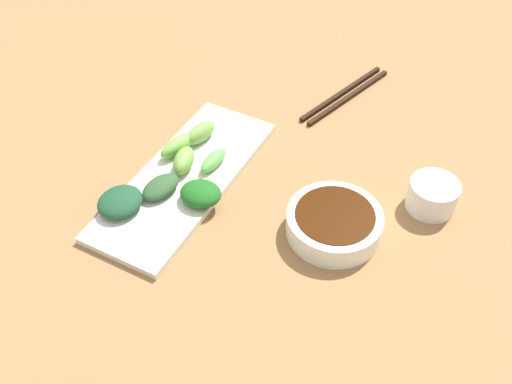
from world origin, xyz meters
TOP-DOWN VIEW (x-y plane):
  - tabletop at (0.00, 0.00)m, footprint 2.10×2.10m
  - sauce_bowl at (-0.18, -0.02)m, footprint 0.14×0.14m
  - serving_plate at (0.07, -0.01)m, footprint 0.14×0.37m
  - broccoli_leafy_0 at (0.09, 0.04)m, footprint 0.05×0.07m
  - broccoli_stalk_1 at (0.11, -0.05)m, footprint 0.04×0.08m
  - broccoli_leafy_2 at (0.12, 0.10)m, footprint 0.07×0.08m
  - broccoli_leafy_3 at (0.02, 0.03)m, footprint 0.07×0.06m
  - broccoli_stalk_4 at (0.08, -0.02)m, footprint 0.05×0.07m
  - broccoli_stalk_5 at (0.04, -0.05)m, footprint 0.03×0.06m
  - broccoli_stalk_6 at (0.10, -0.09)m, footprint 0.04×0.07m
  - chopsticks at (-0.07, -0.34)m, footprint 0.09×0.23m
  - tea_cup at (-0.29, -0.13)m, footprint 0.07×0.07m

SIDE VIEW (x-z plane):
  - tabletop at x=0.00m, z-range 0.00..0.02m
  - chopsticks at x=-0.07m, z-range 0.02..0.03m
  - serving_plate at x=0.07m, z-range 0.02..0.03m
  - sauce_bowl at x=-0.18m, z-range 0.02..0.06m
  - broccoli_stalk_5 at x=0.04m, z-range 0.03..0.05m
  - broccoli_leafy_0 at x=0.09m, z-range 0.03..0.05m
  - tea_cup at x=-0.29m, z-range 0.02..0.07m
  - broccoli_leafy_2 at x=0.12m, z-range 0.03..0.06m
  - broccoli_leafy_3 at x=0.02m, z-range 0.03..0.06m
  - broccoli_stalk_1 at x=0.11m, z-range 0.03..0.06m
  - broccoli_stalk_4 at x=0.08m, z-range 0.03..0.06m
  - broccoli_stalk_6 at x=0.10m, z-range 0.03..0.06m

